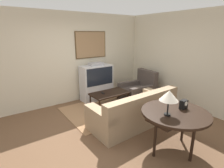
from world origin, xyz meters
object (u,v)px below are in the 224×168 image
(armchair, at_px, (138,91))
(table_lamp, at_px, (169,96))
(tv, at_px, (97,82))
(couch, at_px, (134,112))
(console_table, at_px, (175,115))
(coffee_table, at_px, (110,94))
(mantel_clock, at_px, (184,104))

(armchair, relative_size, table_lamp, 2.44)
(tv, height_order, couch, tv)
(tv, relative_size, couch, 0.57)
(tv, height_order, console_table, tv)
(coffee_table, xyz_separation_m, console_table, (-0.17, -2.28, 0.31))
(coffee_table, xyz_separation_m, table_lamp, (-0.40, -2.28, 0.71))
(armchair, bearing_deg, coffee_table, -84.99)
(console_table, bearing_deg, tv, 86.55)
(tv, bearing_deg, coffee_table, -91.24)
(console_table, height_order, table_lamp, table_lamp)
(tv, xyz_separation_m, couch, (-0.10, -1.91, -0.28))
(armchair, relative_size, console_table, 0.90)
(couch, height_order, console_table, couch)
(tv, distance_m, console_table, 3.05)
(couch, bearing_deg, tv, -94.44)
(couch, relative_size, armchair, 2.00)
(armchair, xyz_separation_m, table_lamp, (-1.52, -2.26, 0.83))
(mantel_clock, bearing_deg, console_table, 179.46)
(tv, bearing_deg, table_lamp, -97.71)
(armchair, height_order, console_table, armchair)
(tv, relative_size, mantel_clock, 7.41)
(tv, xyz_separation_m, table_lamp, (-0.41, -3.04, 0.54))
(tv, xyz_separation_m, coffee_table, (-0.02, -0.76, -0.18))
(tv, distance_m, mantel_clock, 3.06)
(console_table, bearing_deg, table_lamp, -179.70)
(table_lamp, bearing_deg, console_table, 0.30)
(tv, height_order, table_lamp, tv)
(tv, distance_m, coffee_table, 0.78)
(mantel_clock, bearing_deg, couch, 97.00)
(couch, relative_size, mantel_clock, 12.98)
(tv, distance_m, couch, 1.93)
(tv, distance_m, table_lamp, 3.12)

